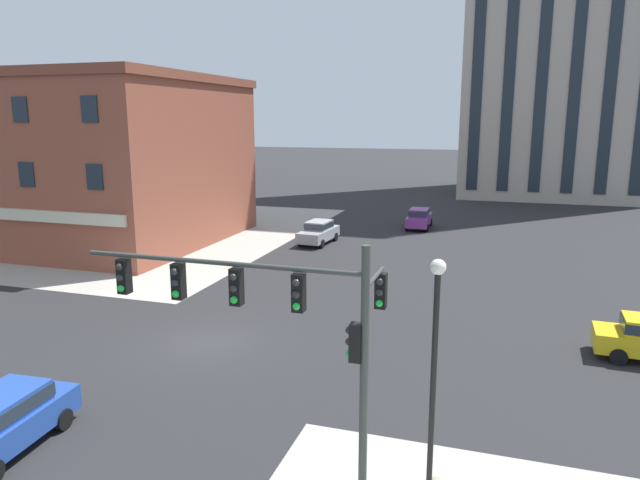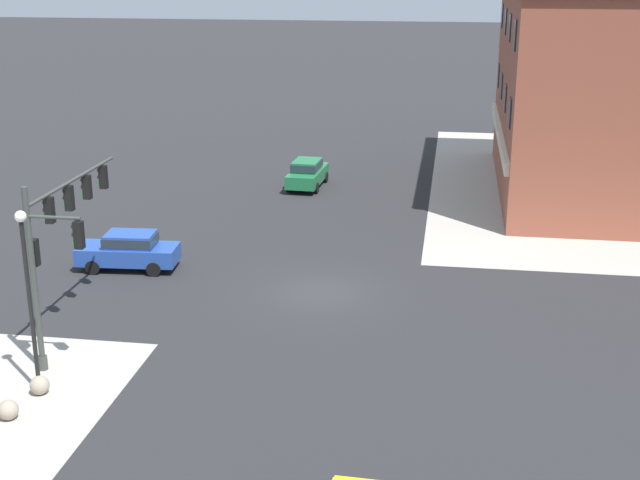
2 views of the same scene
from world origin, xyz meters
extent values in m
plane|color=#262628|center=(0.00, 0.00, 0.00)|extent=(320.00, 320.00, 0.00)
cube|color=#A8A399|center=(-20.00, 20.00, 0.00)|extent=(32.00, 32.00, 0.02)
cylinder|color=#383D38|center=(8.50, -8.18, 3.19)|extent=(0.20, 0.20, 6.38)
cylinder|color=#383D38|center=(4.89, -8.18, 5.72)|extent=(7.22, 0.12, 0.12)
cylinder|color=#383D38|center=(8.50, -7.28, 5.42)|extent=(0.11, 1.80, 0.11)
cube|color=black|center=(6.93, -8.18, 5.17)|extent=(0.28, 0.28, 0.90)
sphere|color=#282828|center=(6.93, -8.34, 5.45)|extent=(0.18, 0.18, 0.18)
sphere|color=#282828|center=(6.93, -8.34, 5.17)|extent=(0.18, 0.18, 0.18)
sphere|color=green|center=(6.93, -8.34, 4.89)|extent=(0.18, 0.18, 0.18)
cube|color=black|center=(5.36, -8.18, 5.17)|extent=(0.28, 0.28, 0.90)
sphere|color=#282828|center=(5.36, -8.34, 5.45)|extent=(0.18, 0.18, 0.18)
sphere|color=#282828|center=(5.36, -8.34, 5.17)|extent=(0.18, 0.18, 0.18)
sphere|color=green|center=(5.36, -8.34, 4.89)|extent=(0.18, 0.18, 0.18)
cube|color=black|center=(3.80, -8.18, 5.17)|extent=(0.28, 0.28, 0.90)
sphere|color=#282828|center=(3.80, -8.34, 5.45)|extent=(0.18, 0.18, 0.18)
sphere|color=#282828|center=(3.80, -8.34, 5.17)|extent=(0.18, 0.18, 0.18)
sphere|color=green|center=(3.80, -8.34, 4.89)|extent=(0.18, 0.18, 0.18)
cube|color=black|center=(2.23, -8.18, 5.17)|extent=(0.28, 0.28, 0.90)
sphere|color=#282828|center=(2.23, -8.34, 5.45)|extent=(0.18, 0.18, 0.18)
sphere|color=#282828|center=(2.23, -8.34, 5.17)|extent=(0.18, 0.18, 0.18)
sphere|color=green|center=(2.23, -8.34, 4.89)|extent=(0.18, 0.18, 0.18)
cube|color=black|center=(8.30, -8.18, 4.12)|extent=(0.28, 0.28, 0.90)
sphere|color=#282828|center=(8.14, -8.18, 4.40)|extent=(0.18, 0.18, 0.18)
sphere|color=#282828|center=(8.14, -8.18, 4.12)|extent=(0.18, 0.18, 0.18)
sphere|color=green|center=(8.14, -8.18, 3.84)|extent=(0.18, 0.18, 0.18)
cube|color=black|center=(8.50, -6.48, 4.87)|extent=(0.28, 0.28, 0.90)
sphere|color=#282828|center=(8.50, -6.64, 5.15)|extent=(0.18, 0.18, 0.18)
sphere|color=#282828|center=(8.50, -6.64, 4.87)|extent=(0.18, 0.18, 0.18)
sphere|color=green|center=(8.50, -6.64, 4.59)|extent=(0.18, 0.18, 0.18)
cylinder|color=black|center=(10.00, -7.59, 2.84)|extent=(0.14, 0.14, 5.69)
sphere|color=white|center=(10.00, -7.59, 5.87)|extent=(0.36, 0.36, 0.36)
cube|color=#23479E|center=(-1.54, -8.90, 0.70)|extent=(2.06, 4.51, 0.76)
cube|color=#23479E|center=(-1.55, -8.75, 1.38)|extent=(1.64, 2.21, 0.60)
cube|color=#232D38|center=(-1.55, -8.75, 1.38)|extent=(1.68, 2.30, 0.40)
cylinder|color=black|center=(-0.80, -7.48, 0.32)|extent=(0.26, 0.65, 0.64)
cylinder|color=black|center=(-2.46, -7.60, 0.32)|extent=(0.26, 0.65, 0.64)
cube|color=#99999E|center=(-1.66, 19.91, 0.70)|extent=(2.11, 4.53, 0.76)
cube|color=#99999E|center=(-1.65, 20.06, 1.38)|extent=(1.66, 2.22, 0.60)
cube|color=#232D38|center=(-1.65, 20.06, 1.38)|extent=(1.70, 2.32, 0.40)
cylinder|color=black|center=(-0.94, 18.49, 0.32)|extent=(0.27, 0.66, 0.64)
cylinder|color=black|center=(-2.60, 18.62, 0.32)|extent=(0.27, 0.66, 0.64)
cylinder|color=black|center=(-0.72, 21.21, 0.32)|extent=(0.27, 0.66, 0.64)
cylinder|color=black|center=(-2.39, 21.34, 0.32)|extent=(0.27, 0.66, 0.64)
cylinder|color=black|center=(15.83, 4.35, 0.32)|extent=(0.65, 0.25, 0.64)
cylinder|color=black|center=(15.76, 2.67, 0.32)|extent=(0.65, 0.25, 0.64)
cube|color=#7A3389|center=(4.56, 28.42, 0.70)|extent=(1.83, 4.43, 0.76)
cube|color=#7A3389|center=(4.56, 28.27, 1.38)|extent=(1.53, 2.13, 0.60)
cube|color=#232D38|center=(4.56, 28.27, 1.38)|extent=(1.56, 2.22, 0.40)
cylinder|color=black|center=(3.70, 29.77, 0.32)|extent=(0.23, 0.64, 0.64)
cylinder|color=black|center=(5.37, 29.79, 0.32)|extent=(0.23, 0.64, 0.64)
cylinder|color=black|center=(3.74, 27.04, 0.32)|extent=(0.23, 0.64, 0.64)
cylinder|color=black|center=(5.41, 27.07, 0.32)|extent=(0.23, 0.64, 0.64)
cube|color=brown|center=(-18.88, 16.60, 5.77)|extent=(19.76, 17.20, 11.55)
cube|color=brown|center=(-18.88, 16.60, 11.85)|extent=(20.15, 17.54, 0.60)
cube|color=#1E2833|center=(-16.41, 7.96, 5.77)|extent=(1.10, 0.08, 1.50)
cube|color=#1E2833|center=(-11.47, 7.96, 5.77)|extent=(1.10, 0.08, 1.50)
cube|color=#1E2833|center=(-16.41, 7.96, 9.62)|extent=(1.10, 0.08, 1.50)
cube|color=#1E2833|center=(-11.47, 7.96, 9.62)|extent=(1.10, 0.08, 1.50)
camera|label=1|loc=(11.29, -20.21, 9.07)|focal=32.61mm
camera|label=2|loc=(33.56, 5.17, 13.32)|focal=49.12mm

